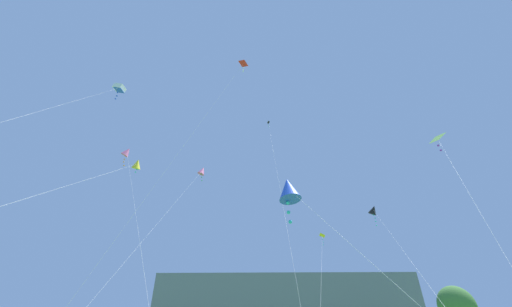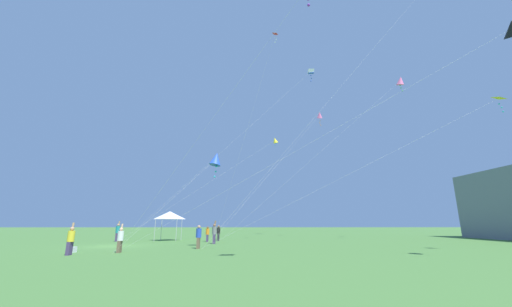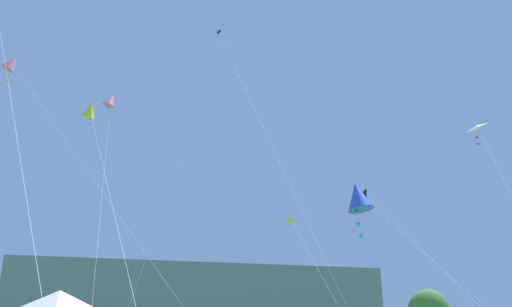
% 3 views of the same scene
% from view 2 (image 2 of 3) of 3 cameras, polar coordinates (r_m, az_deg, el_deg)
% --- Properties ---
extents(ground_plane, '(220.00, 220.00, 0.00)m').
position_cam_2_polar(ground_plane, '(28.28, -26.57, -16.23)').
color(ground_plane, '#427033').
extents(festival_tent, '(2.60, 2.60, 3.20)m').
position_cam_2_polar(festival_tent, '(34.56, -16.89, -11.75)').
color(festival_tent, '#B7B7BC').
rests_on(festival_tent, ground).
extents(cooler_box, '(0.62, 0.32, 0.36)m').
position_cam_2_polar(cooler_box, '(23.42, -32.90, -15.87)').
color(cooler_box, white).
rests_on(cooler_box, ground).
extents(person_grey_shirt, '(0.44, 0.44, 2.13)m').
position_cam_2_polar(person_grey_shirt, '(28.44, -8.34, -15.37)').
color(person_grey_shirt, '#473860').
rests_on(person_grey_shirt, ground).
extents(person_blue_shirt, '(0.41, 0.41, 1.74)m').
position_cam_2_polar(person_blue_shirt, '(23.35, -11.41, -15.86)').
color(person_blue_shirt, brown).
rests_on(person_blue_shirt, ground).
extents(person_black_shirt, '(0.39, 0.39, 1.65)m').
position_cam_2_polar(person_black_shirt, '(32.93, -7.52, -15.40)').
color(person_black_shirt, '#282833').
rests_on(person_black_shirt, ground).
extents(person_yellow_shirt, '(0.40, 0.40, 1.94)m').
position_cam_2_polar(person_yellow_shirt, '(21.62, -33.08, -14.18)').
color(person_yellow_shirt, '#473860').
rests_on(person_yellow_shirt, ground).
extents(person_orange_shirt, '(0.37, 0.37, 1.56)m').
position_cam_2_polar(person_orange_shirt, '(31.51, -9.68, -15.49)').
color(person_orange_shirt, '#473860').
rests_on(person_orange_shirt, ground).
extents(person_teal_shirt, '(0.43, 0.43, 2.12)m').
position_cam_2_polar(person_teal_shirt, '(34.98, -25.93, -13.85)').
color(person_teal_shirt, '#473860').
rests_on(person_teal_shirt, ground).
extents(person_white_shirt, '(0.38, 0.38, 1.87)m').
position_cam_2_polar(person_white_shirt, '(21.86, -25.51, -15.10)').
color(person_white_shirt, brown).
rests_on(person_white_shirt, ground).
extents(kite_yellow_diamond_0, '(2.64, 17.56, 12.25)m').
position_cam_2_polar(kite_yellow_diamond_0, '(35.15, 3.78, 2.60)').
color(kite_yellow_diamond_0, silver).
rests_on(kite_yellow_diamond_0, ground).
extents(kite_pink_diamond_1, '(1.29, 22.94, 20.20)m').
position_cam_2_polar(kite_pink_diamond_1, '(41.78, 26.89, 12.81)').
color(kite_pink_diamond_1, silver).
rests_on(kite_pink_diamond_1, ground).
extents(kite_yellow_delta_2, '(5.46, 21.61, 10.66)m').
position_cam_2_polar(kite_yellow_delta_2, '(26.27, 39.86, 8.00)').
color(kite_yellow_delta_2, silver).
rests_on(kite_yellow_delta_2, ground).
extents(kite_white_box_3, '(9.55, 23.98, 26.17)m').
position_cam_2_polar(kite_white_box_3, '(48.55, 10.88, 15.75)').
color(kite_white_box_3, silver).
rests_on(kite_white_box_3, ground).
extents(kite_blue_diamond_4, '(4.51, 6.80, 7.80)m').
position_cam_2_polar(kite_blue_diamond_4, '(24.28, -8.02, -1.12)').
color(kite_blue_diamond_4, silver).
rests_on(kite_blue_diamond_4, ground).
extents(kite_black_diamond_6, '(7.86, 23.80, 12.86)m').
position_cam_2_polar(kite_black_diamond_6, '(21.92, 41.94, 17.99)').
color(kite_black_diamond_6, silver).
rests_on(kite_black_diamond_6, ground).
extents(kite_red_delta_7, '(6.79, 6.86, 21.65)m').
position_cam_2_polar(kite_red_delta_7, '(32.56, 3.68, 22.10)').
color(kite_red_delta_7, silver).
rests_on(kite_red_delta_7, ground).
extents(kite_pink_diamond_8, '(11.49, 14.25, 17.72)m').
position_cam_2_polar(kite_pink_diamond_8, '(42.55, 12.58, 7.48)').
color(kite_pink_diamond_8, silver).
rests_on(kite_pink_diamond_8, ground).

